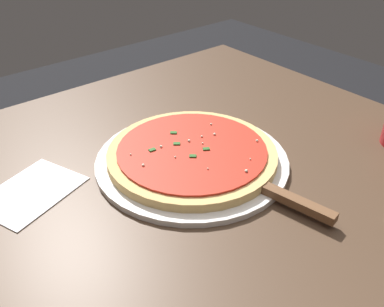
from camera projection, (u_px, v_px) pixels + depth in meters
restaurant_table at (219, 219)px, 0.86m from camera, size 0.86×0.91×0.74m
serving_plate at (192, 160)px, 0.77m from camera, size 0.34×0.34×0.01m
pizza at (192, 154)px, 0.77m from camera, size 0.30×0.30×0.02m
pizza_server at (272, 192)px, 0.68m from camera, size 0.09×0.22×0.01m
napkin_folded_right at (31, 192)px, 0.70m from camera, size 0.18×0.16×0.00m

